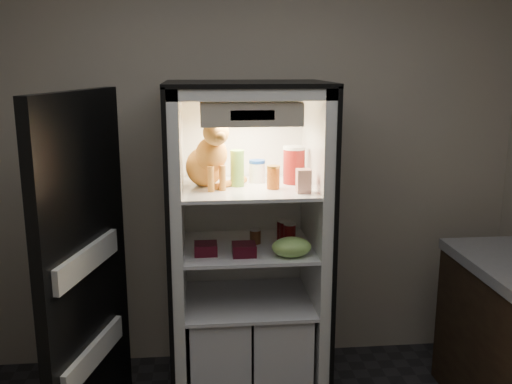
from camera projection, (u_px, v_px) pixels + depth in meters
room_shell at (282, 174)px, 1.86m from camera, size 3.60×3.60×3.60m
refrigerator at (247, 266)px, 3.39m from camera, size 0.90×0.72×1.88m
fridge_door at (86, 282)px, 2.83m from camera, size 0.28×0.86×1.85m
tabby_cat at (208, 159)px, 3.18m from camera, size 0.39×0.42×0.43m
parmesan_shaker at (237, 168)px, 3.21m from camera, size 0.08×0.08×0.21m
mayo_tub at (257, 171)px, 3.32m from camera, size 0.09×0.09×0.13m
salsa_jar at (273, 177)px, 3.16m from camera, size 0.07×0.07×0.13m
pepper_jar at (294, 165)px, 3.29m from camera, size 0.13×0.13×0.22m
cream_carton at (304, 181)px, 3.06m from camera, size 0.07×0.07×0.13m
soda_can_a at (282, 231)px, 3.39m from camera, size 0.07×0.07×0.12m
soda_can_b at (285, 232)px, 3.33m from camera, size 0.07×0.07×0.13m
soda_can_c at (290, 235)px, 3.29m from camera, size 0.07×0.07×0.13m
condiment_jar at (255, 236)px, 3.33m from camera, size 0.06×0.06×0.09m
grape_bag at (292, 247)px, 3.10m from camera, size 0.22×0.16×0.11m
berry_box_left at (206, 249)px, 3.15m from camera, size 0.13×0.13×0.06m
berry_box_right at (244, 249)px, 3.13m from camera, size 0.13×0.13×0.06m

